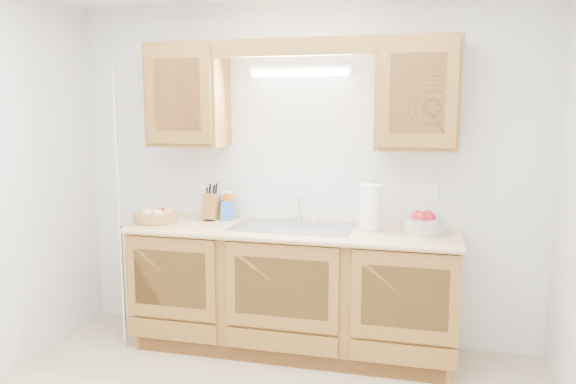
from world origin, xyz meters
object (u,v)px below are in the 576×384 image
(fruit_basket, at_px, (156,216))
(paper_towel, at_px, (371,208))
(knife_block, at_px, (211,206))
(apple_bowl, at_px, (423,224))

(fruit_basket, distance_m, paper_towel, 1.58)
(fruit_basket, xyz_separation_m, paper_towel, (1.57, 0.11, 0.11))
(knife_block, distance_m, paper_towel, 1.20)
(fruit_basket, bearing_deg, apple_bowl, 2.42)
(paper_towel, distance_m, apple_bowl, 0.36)
(knife_block, distance_m, apple_bowl, 1.55)
(fruit_basket, bearing_deg, paper_towel, 3.89)
(paper_towel, bearing_deg, apple_bowl, -4.18)
(paper_towel, relative_size, apple_bowl, 1.02)
(knife_block, height_order, apple_bowl, knife_block)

